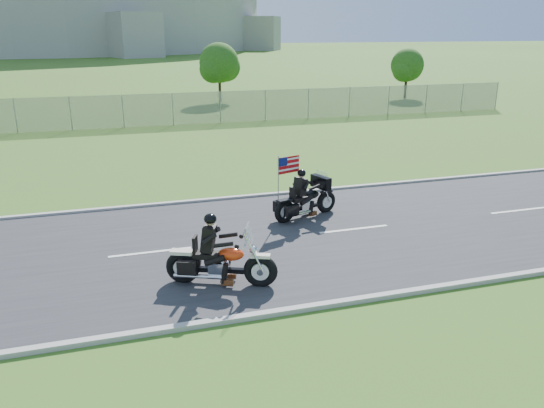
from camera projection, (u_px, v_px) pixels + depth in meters
name	position (u px, v px, depth m)	size (l,w,h in m)	color
ground	(223.00, 245.00, 14.83)	(420.00, 420.00, 0.00)	#3B541A
road	(223.00, 245.00, 14.83)	(120.00, 8.00, 0.04)	#28282B
curb_north	(200.00, 201.00, 18.50)	(120.00, 0.18, 0.12)	#9E9B93
curb_south	(263.00, 315.00, 11.14)	(120.00, 0.18, 0.12)	#9E9B93
fence	(71.00, 113.00, 31.32)	(60.00, 0.03, 2.00)	gray
tree_fence_near	(220.00, 65.00, 42.85)	(3.52, 3.28, 4.75)	#382316
tree_fence_far	(407.00, 67.00, 45.51)	(3.08, 2.87, 4.20)	#382316
motorcycle_lead	(219.00, 263.00, 12.37)	(2.53, 1.33, 1.80)	black
motorcycle_follow	(306.00, 201.00, 16.82)	(2.37, 1.17, 2.04)	black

